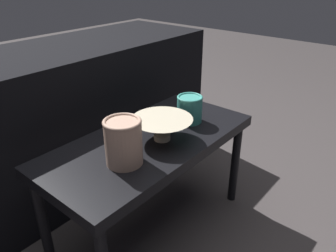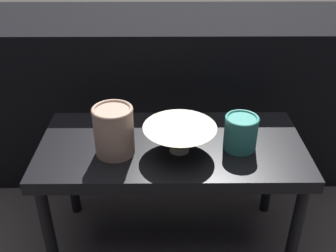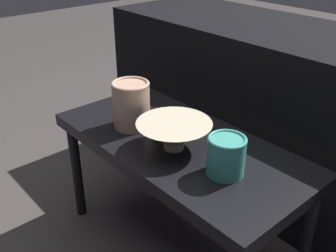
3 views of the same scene
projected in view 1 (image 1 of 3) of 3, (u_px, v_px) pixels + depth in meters
The scene contains 6 objects.
ground_plane at pixel (152, 227), 1.38m from camera, with size 8.00×8.00×0.00m, color #383333.
table at pixel (150, 150), 1.21m from camera, with size 0.82×0.39×0.43m.
couch_backdrop at pixel (65, 119), 1.55m from camera, with size 1.53×0.50×0.67m.
bowl at pixel (162, 127), 1.16m from camera, with size 0.22×0.22×0.08m.
vase_textured_left at pixel (123, 141), 1.01m from camera, with size 0.12×0.12×0.15m.
vase_colorful_right at pixel (190, 108), 1.29m from camera, with size 0.10×0.10×0.11m.
Camera 1 is at (-0.76, -0.72, 1.00)m, focal length 35.00 mm.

